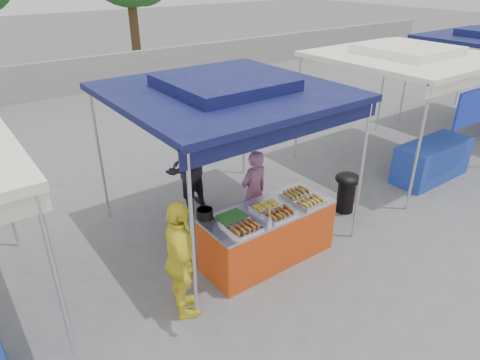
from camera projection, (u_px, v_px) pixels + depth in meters
ground_plane at (263, 254)px, 6.64m from camera, size 80.00×80.00×0.00m
back_wall at (55, 79)px, 14.27m from camera, size 40.00×0.25×1.20m
main_canopy at (225, 91)px, 6.27m from camera, size 3.20×3.20×2.57m
neighbor_stall_right at (418, 97)px, 8.72m from camera, size 3.20×3.20×2.57m
vendor_table at (268, 234)px, 6.38m from camera, size 2.00×0.80×0.85m
food_tray_fl at (245, 229)px, 5.69m from camera, size 0.42×0.30×0.07m
food_tray_fm at (280, 214)px, 6.01m from camera, size 0.42×0.30×0.07m
food_tray_fr at (310, 202)px, 6.32m from camera, size 0.42×0.30×0.07m
food_tray_bl at (232, 218)px, 5.93m from camera, size 0.42×0.30×0.07m
food_tray_bm at (266, 206)px, 6.21m from camera, size 0.42×0.30×0.07m
food_tray_br at (296, 193)px, 6.56m from camera, size 0.42×0.30×0.07m
cooking_pot at (205, 214)px, 5.96m from camera, size 0.23×0.23×0.14m
skewer_cup at (269, 222)px, 5.81m from camera, size 0.08×0.08×0.10m
wok_burner at (347, 189)px, 7.62m from camera, size 0.45×0.45×0.76m
crate_left at (227, 241)px, 6.70m from camera, size 0.48×0.33×0.29m
crate_right at (253, 229)px, 6.99m from camera, size 0.53×0.37×0.32m
crate_stacked at (253, 213)px, 6.85m from camera, size 0.50×0.35×0.30m
vendor_woman at (254, 192)px, 6.93m from camera, size 0.55×0.38×1.45m
helper_man at (183, 167)px, 7.45m from camera, size 1.03×0.93×1.72m
customer_person at (181, 261)px, 5.18m from camera, size 0.67×1.02×1.62m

